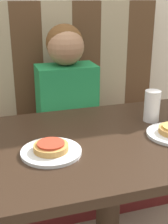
# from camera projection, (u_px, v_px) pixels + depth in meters

# --- Properties ---
(booth_seat) EXTENTS (1.30, 0.55, 0.43)m
(booth_seat) POSITION_uv_depth(u_px,v_px,m) (68.00, 167.00, 1.99)
(booth_seat) COLOR #5B1919
(booth_seat) RESTS_ON ground_plane
(booth_backrest) EXTENTS (1.30, 0.08, 0.78)m
(booth_backrest) POSITION_uv_depth(u_px,v_px,m) (57.00, 66.00, 1.98)
(booth_backrest) COLOR #4C331E
(booth_backrest) RESTS_ON booth_seat
(dining_table) EXTENTS (1.05, 0.69, 0.73)m
(dining_table) POSITION_uv_depth(u_px,v_px,m) (110.00, 159.00, 1.23)
(dining_table) COLOR black
(dining_table) RESTS_ON ground_plane
(person) EXTENTS (0.34, 0.23, 0.67)m
(person) POSITION_uv_depth(u_px,v_px,m) (66.00, 81.00, 1.79)
(person) COLOR #1E8447
(person) RESTS_ON booth_seat
(plate_left) EXTENTS (0.21, 0.21, 0.01)m
(plate_left) POSITION_uv_depth(u_px,v_px,m) (51.00, 152.00, 1.08)
(plate_left) COLOR white
(plate_left) RESTS_ON dining_table
(pizza_left) EXTENTS (0.12, 0.12, 0.03)m
(pizza_left) POSITION_uv_depth(u_px,v_px,m) (51.00, 147.00, 1.07)
(pizza_left) COLOR #C68E47
(pizza_left) RESTS_ON plate_left
(drinking_cup) EXTENTS (0.07, 0.07, 0.14)m
(drinking_cup) POSITION_uv_depth(u_px,v_px,m) (152.00, 106.00, 1.33)
(drinking_cup) COLOR silver
(drinking_cup) RESTS_ON dining_table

